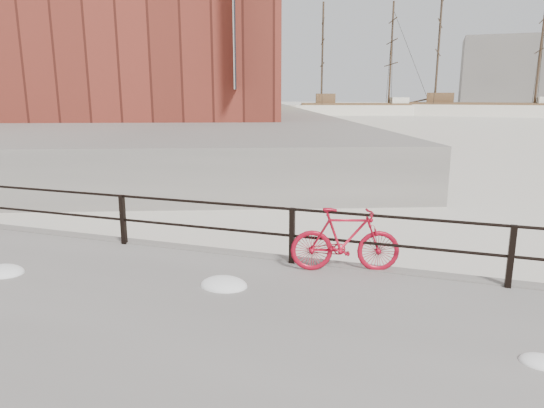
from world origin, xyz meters
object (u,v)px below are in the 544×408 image
Objects in this scene: schooner_mid at (482,116)px; workboat_far at (133,122)px; bicycle at (345,240)px; schooner_left at (354,115)px; workboat_near at (113,130)px.

workboat_far is at bearing -138.14° from schooner_mid.
bicycle is at bearing -98.59° from workboat_far.
schooner_mid is at bearing -7.50° from workboat_far.
schooner_mid is 19.55m from schooner_left.
schooner_mid reaches higher than workboat_far.
workboat_near is 12.56m from workboat_far.
workboat_near reaches higher than bicycle.
bicycle is 0.06× the size of schooner_mid.
bicycle is at bearing -93.19° from schooner_mid.
workboat_near and workboat_far have the same top height.
workboat_far is (-5.50, 11.29, 0.00)m from workboat_near.
schooner_mid is 56.66m from workboat_near.
bicycle is 41.20m from workboat_near.
schooner_left is 1.99× the size of workboat_near.
schooner_left reaches higher than workboat_far.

